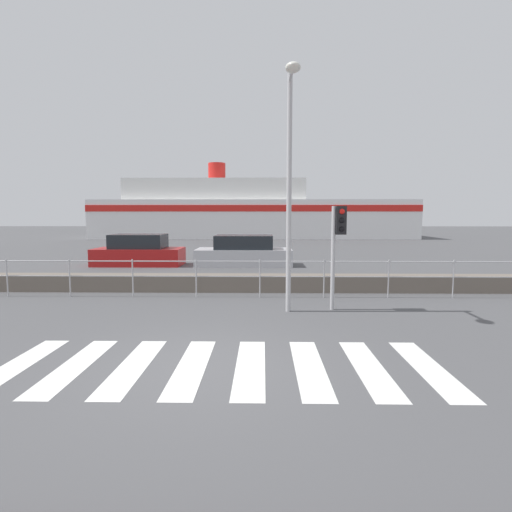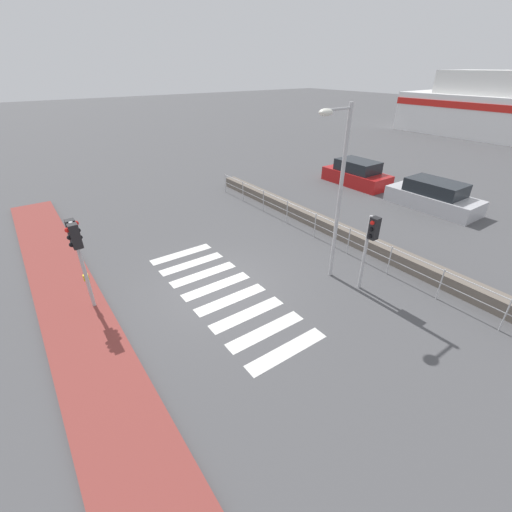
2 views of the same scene
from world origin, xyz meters
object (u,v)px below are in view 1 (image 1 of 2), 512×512
parked_car_silver (244,253)px  parked_car_red (139,252)px  traffic_light_far (338,234)px  ferry_boat (246,213)px  streetlamp (290,164)px

parked_car_silver → parked_car_red: bearing=180.0°
traffic_light_far → ferry_boat: (-3.58, 32.78, 0.67)m
parked_car_silver → streetlamp: bearing=-80.8°
traffic_light_far → parked_car_silver: 9.20m
streetlamp → ferry_boat: (-2.38, 33.21, -0.94)m
traffic_light_far → ferry_boat: 32.98m
traffic_light_far → parked_car_red: (-7.58, 8.71, -1.25)m
streetlamp → ferry_boat: 33.30m
streetlamp → parked_car_silver: bearing=99.2°
traffic_light_far → streetlamp: size_ratio=0.46×
traffic_light_far → parked_car_silver: size_ratio=0.58×
streetlamp → parked_car_red: 11.51m
streetlamp → parked_car_red: size_ratio=1.37×
streetlamp → parked_car_red: bearing=124.9°
streetlamp → parked_car_red: streetlamp is taller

